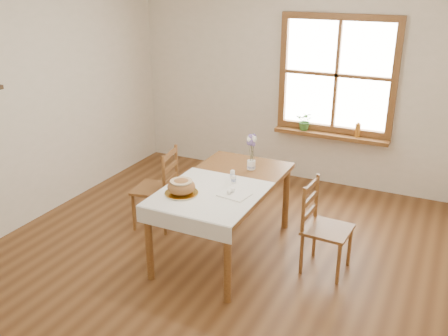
# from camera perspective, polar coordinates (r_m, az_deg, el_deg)

# --- Properties ---
(ground) EXTENTS (5.00, 5.00, 0.00)m
(ground) POSITION_cam_1_polar(r_m,az_deg,el_deg) (4.91, -1.55, -10.99)
(ground) COLOR brown
(ground) RESTS_ON ground
(room_walls) EXTENTS (4.60, 5.10, 2.65)m
(room_walls) POSITION_cam_1_polar(r_m,az_deg,el_deg) (4.24, -1.79, 8.83)
(room_walls) COLOR white
(room_walls) RESTS_ON ground
(window) EXTENTS (1.46, 0.08, 1.46)m
(window) POSITION_cam_1_polar(r_m,az_deg,el_deg) (6.41, 12.78, 10.33)
(window) COLOR brown
(window) RESTS_ON ground
(window_sill) EXTENTS (1.46, 0.20, 0.05)m
(window_sill) POSITION_cam_1_polar(r_m,az_deg,el_deg) (6.53, 12.09, 3.69)
(window_sill) COLOR brown
(window_sill) RESTS_ON ground
(dining_table) EXTENTS (0.90, 1.60, 0.75)m
(dining_table) POSITION_cam_1_polar(r_m,az_deg,el_deg) (4.83, -0.00, -2.59)
(dining_table) COLOR brown
(dining_table) RESTS_ON ground
(table_linen) EXTENTS (0.91, 0.99, 0.01)m
(table_linen) POSITION_cam_1_polar(r_m,az_deg,el_deg) (4.54, -1.67, -2.97)
(table_linen) COLOR white
(table_linen) RESTS_ON dining_table
(chair_left) EXTENTS (0.51, 0.49, 0.90)m
(chair_left) POSITION_cam_1_polar(r_m,az_deg,el_deg) (5.47, -7.92, -2.24)
(chair_left) COLOR brown
(chair_left) RESTS_ON ground
(chair_right) EXTENTS (0.45, 0.43, 0.88)m
(chair_right) POSITION_cam_1_polar(r_m,az_deg,el_deg) (4.72, 11.77, -6.76)
(chair_right) COLOR brown
(chair_right) RESTS_ON ground
(bread_plate) EXTENTS (0.33, 0.33, 0.02)m
(bread_plate) POSITION_cam_1_polar(r_m,az_deg,el_deg) (4.54, -4.87, -2.89)
(bread_plate) COLOR white
(bread_plate) RESTS_ON table_linen
(bread_loaf) EXTENTS (0.25, 0.25, 0.14)m
(bread_loaf) POSITION_cam_1_polar(r_m,az_deg,el_deg) (4.51, -4.90, -1.99)
(bread_loaf) COLOR #A26839
(bread_loaf) RESTS_ON bread_plate
(egg_napkin) EXTENTS (0.29, 0.25, 0.01)m
(egg_napkin) POSITION_cam_1_polar(r_m,az_deg,el_deg) (4.50, 1.22, -3.05)
(egg_napkin) COLOR white
(egg_napkin) RESTS_ON table_linen
(eggs) EXTENTS (0.22, 0.21, 0.04)m
(eggs) POSITION_cam_1_polar(r_m,az_deg,el_deg) (4.49, 1.22, -2.72)
(eggs) COLOR white
(eggs) RESTS_ON egg_napkin
(salt_shaker) EXTENTS (0.05, 0.05, 0.09)m
(salt_shaker) POSITION_cam_1_polar(r_m,az_deg,el_deg) (4.73, 1.10, -1.28)
(salt_shaker) COLOR white
(salt_shaker) RESTS_ON table_linen
(pepper_shaker) EXTENTS (0.05, 0.05, 0.09)m
(pepper_shaker) POSITION_cam_1_polar(r_m,az_deg,el_deg) (4.85, 0.98, -0.67)
(pepper_shaker) COLOR white
(pepper_shaker) RESTS_ON table_linen
(flower_vase) EXTENTS (0.11, 0.11, 0.09)m
(flower_vase) POSITION_cam_1_polar(r_m,az_deg,el_deg) (5.09, 3.12, 0.27)
(flower_vase) COLOR white
(flower_vase) RESTS_ON dining_table
(lavender_bouquet) EXTENTS (0.15, 0.15, 0.28)m
(lavender_bouquet) POSITION_cam_1_polar(r_m,az_deg,el_deg) (5.02, 3.16, 2.27)
(lavender_bouquet) COLOR #685291
(lavender_bouquet) RESTS_ON flower_vase
(potted_plant) EXTENTS (0.22, 0.25, 0.19)m
(potted_plant) POSITION_cam_1_polar(r_m,az_deg,el_deg) (6.58, 9.26, 5.12)
(potted_plant) COLOR #39712D
(potted_plant) RESTS_ON window_sill
(amber_bottle) EXTENTS (0.08, 0.08, 0.19)m
(amber_bottle) POSITION_cam_1_polar(r_m,az_deg,el_deg) (6.43, 15.04, 4.26)
(amber_bottle) COLOR #B36D21
(amber_bottle) RESTS_ON window_sill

